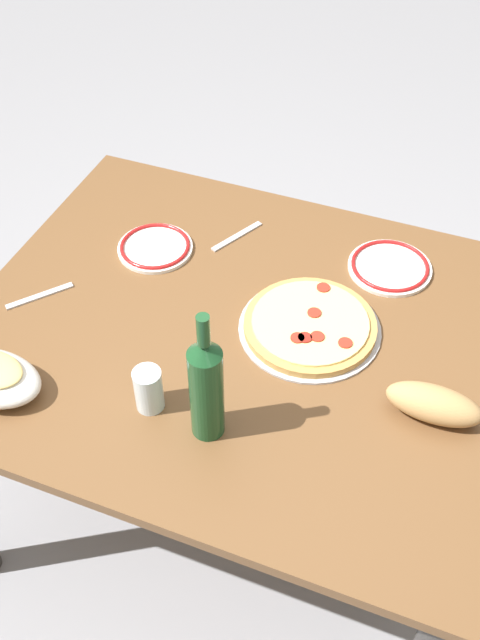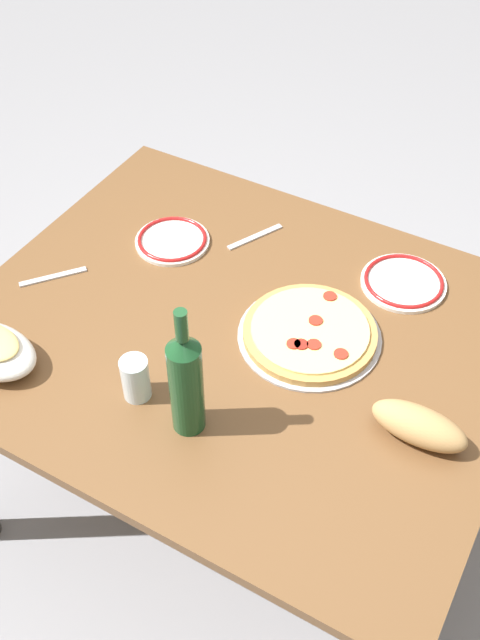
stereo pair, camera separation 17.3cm
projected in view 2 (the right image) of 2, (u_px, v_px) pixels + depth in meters
The scene contains 10 objects.
ground_plane at pixel (240, 494), 2.28m from camera, with size 8.00×8.00×0.00m, color gray.
dining_table at pixel (240, 359), 1.83m from camera, with size 1.29×1.07×0.74m.
pepperoni_pizza at pixel (310, 333), 1.72m from camera, with size 0.34×0.34×0.03m.
wine_bottle at pixel (186, 382), 1.46m from camera, with size 0.07×0.07×0.33m.
water_glass at pixel (136, 378), 1.58m from camera, with size 0.06×0.06×0.11m, color silver.
side_plate_near at pixel (404, 282), 1.85m from camera, with size 0.21×0.21×0.02m.
side_plate_far at pixel (172, 240), 1.96m from camera, with size 0.20×0.20×0.02m.
bread_loaf at pixel (419, 426), 1.51m from camera, with size 0.20×0.09×0.08m, color tan.
fork_left at pixel (53, 277), 1.87m from camera, with size 0.17×0.02×0.01m, color #B7B7BC.
fork_right at pixel (255, 237), 1.98m from camera, with size 0.17×0.02×0.01m, color #B7B7BC.
Camera 2 is at (0.59, -1.05, 2.01)m, focal length 41.61 mm.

